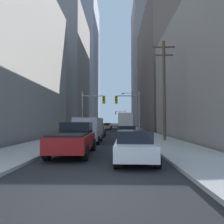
{
  "coord_description": "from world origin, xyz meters",
  "views": [
    {
      "loc": [
        0.8,
        -5.21,
        1.96
      ],
      "look_at": [
        0.0,
        30.35,
        3.57
      ],
      "focal_mm": 32.85,
      "sensor_mm": 36.0,
      "label": 1
    }
  ],
  "objects": [
    {
      "name": "sedan_blue",
      "position": [
        -1.5,
        50.75,
        0.77
      ],
      "size": [
        1.95,
        4.23,
        1.52
      ],
      "color": "navy",
      "rests_on": "ground"
    },
    {
      "name": "sidewalk_right",
      "position": [
        5.1,
        50.0,
        0.07
      ],
      "size": [
        3.71,
        160.0,
        0.15
      ],
      "primitive_type": "cube",
      "color": "#9E9E99",
      "rests_on": "ground"
    },
    {
      "name": "cargo_van_silver",
      "position": [
        -1.68,
        13.45,
        1.29
      ],
      "size": [
        2.16,
        5.27,
        2.26
      ],
      "color": "#B7BABF",
      "rests_on": "ground"
    },
    {
      "name": "sedan_beige",
      "position": [
        -1.55,
        43.57,
        0.77
      ],
      "size": [
        1.95,
        4.26,
        1.52
      ],
      "color": "#C6B793",
      "rests_on": "ground"
    },
    {
      "name": "city_bus",
      "position": [
        2.34,
        34.64,
        1.93
      ],
      "size": [
        2.67,
        11.51,
        3.4
      ],
      "color": "silver",
      "rests_on": "ground"
    },
    {
      "name": "building_left_far_tower",
      "position": [
        -18.78,
        86.82,
        29.02
      ],
      "size": [
        21.05,
        26.84,
        58.04
      ],
      "primitive_type": "cube",
      "color": "#93939E",
      "rests_on": "ground"
    },
    {
      "name": "utility_pole_right",
      "position": [
        5.47,
        14.85,
        5.22
      ],
      "size": [
        2.2,
        0.28,
        9.89
      ],
      "color": "brown",
      "rests_on": "ground"
    },
    {
      "name": "building_left_mid_office",
      "position": [
        -18.99,
        45.2,
        14.28
      ],
      "size": [
        23.63,
        18.89,
        28.57
      ],
      "primitive_type": "cube",
      "color": "gray",
      "rests_on": "ground"
    },
    {
      "name": "sedan_white",
      "position": [
        1.64,
        4.7,
        0.77
      ],
      "size": [
        1.96,
        4.27,
        1.52
      ],
      "color": "white",
      "rests_on": "ground"
    },
    {
      "name": "street_lamp_right",
      "position": [
        3.59,
        33.55,
        4.53
      ],
      "size": [
        2.31,
        0.32,
        7.5
      ],
      "color": "gray",
      "rests_on": "ground"
    },
    {
      "name": "building_right_mid_block",
      "position": [
        19.56,
        45.03,
        14.01
      ],
      "size": [
        24.45,
        28.61,
        28.02
      ],
      "primitive_type": "cube",
      "color": "#66564C",
      "rests_on": "ground"
    },
    {
      "name": "traffic_signal_far_right",
      "position": [
        2.3,
        65.73,
        4.04
      ],
      "size": [
        3.65,
        0.44,
        6.0
      ],
      "color": "gray",
      "rests_on": "ground"
    },
    {
      "name": "sidewalk_left",
      "position": [
        -5.1,
        50.0,
        0.07
      ],
      "size": [
        3.71,
        160.0,
        0.15
      ],
      "primitive_type": "cube",
      "color": "#9E9E99",
      "rests_on": "ground"
    },
    {
      "name": "building_right_far_highrise",
      "position": [
        16.47,
        86.59,
        27.68
      ],
      "size": [
        16.31,
        24.89,
        55.37
      ],
      "primitive_type": "cube",
      "color": "gray",
      "rests_on": "ground"
    },
    {
      "name": "ground_plane",
      "position": [
        0.0,
        0.0,
        0.0
      ],
      "size": [
        400.0,
        400.0,
        0.0
      ],
      "primitive_type": "plane",
      "color": "black"
    },
    {
      "name": "sedan_green",
      "position": [
        -1.63,
        20.69,
        0.77
      ],
      "size": [
        1.95,
        4.21,
        1.52
      ],
      "color": "#195938",
      "rests_on": "ground"
    },
    {
      "name": "traffic_signal_near_left",
      "position": [
        -2.51,
        22.4,
        4.01
      ],
      "size": [
        3.2,
        0.44,
        6.0
      ],
      "color": "gray",
      "rests_on": "ground"
    },
    {
      "name": "sedan_maroon",
      "position": [
        1.77,
        14.52,
        0.77
      ],
      "size": [
        1.95,
        4.26,
        1.52
      ],
      "color": "maroon",
      "rests_on": "ground"
    },
    {
      "name": "pickup_truck_red",
      "position": [
        -1.72,
        6.86,
        0.93
      ],
      "size": [
        2.2,
        5.43,
        1.9
      ],
      "color": "maroon",
      "rests_on": "ground"
    },
    {
      "name": "traffic_signal_near_right",
      "position": [
        2.43,
        22.4,
        4.02
      ],
      "size": [
        3.38,
        0.44,
        6.0
      ],
      "color": "gray",
      "rests_on": "ground"
    }
  ]
}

